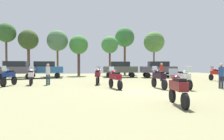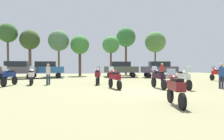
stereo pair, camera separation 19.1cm
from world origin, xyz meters
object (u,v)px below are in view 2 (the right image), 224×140
object	(u,v)px
car_3	(159,68)
person_2	(48,72)
motorcycle_8	(176,88)
car_4	(46,68)
car_2	(17,69)
tree_3	(155,42)
motorcycle_7	(9,76)
motorcycle_4	(183,78)
tree_7	(126,38)
motorcycle_1	(158,77)
person_3	(162,70)
motorcycle_5	(31,76)
tree_2	(30,40)
tree_8	(8,33)
car_1	(121,68)
motorcycle_10	(98,75)
tree_6	(111,45)
tree_5	(80,45)
motorcycle_3	(217,74)
person_1	(221,74)
tree_1	(59,41)

from	to	relation	value
car_3	person_2	distance (m)	14.39
motorcycle_8	car_4	world-z (taller)	car_4
car_2	tree_3	size ratio (longest dim) A/B	0.64
motorcycle_7	car_3	xyz separation A→B (m)	(15.52, 7.01, 0.43)
motorcycle_4	tree_7	world-z (taller)	tree_7
motorcycle_8	motorcycle_1	bearing A→B (deg)	82.96
car_2	person_3	bearing A→B (deg)	-111.88
motorcycle_4	motorcycle_5	world-z (taller)	motorcycle_4
motorcycle_4	tree_3	world-z (taller)	tree_3
motorcycle_8	tree_2	xyz separation A→B (m)	(-9.26, 23.94, 4.34)
person_3	tree_8	bearing A→B (deg)	-139.21
car_1	person_2	bearing A→B (deg)	147.00
car_2	tree_3	bearing A→B (deg)	-71.62
motorcycle_10	person_2	distance (m)	3.97
motorcycle_10	tree_2	size ratio (longest dim) A/B	0.35
motorcycle_10	tree_6	xyz separation A→B (m)	(4.02, 13.99, 3.84)
person_2	tree_2	size ratio (longest dim) A/B	0.26
tree_6	person_3	bearing A→B (deg)	-77.60
motorcycle_1	motorcycle_10	bearing A→B (deg)	134.15
tree_5	car_4	bearing A→B (deg)	-133.90
car_1	tree_8	size ratio (longest dim) A/B	0.63
motorcycle_8	motorcycle_10	xyz separation A→B (m)	(-1.68, 9.46, 0.03)
car_1	tree_8	distance (m)	16.15
motorcycle_8	tree_7	world-z (taller)	tree_7
car_2	tree_6	xyz separation A→B (m)	(12.01, 5.46, 3.40)
tree_5	motorcycle_3	bearing A→B (deg)	-46.34
tree_3	tree_8	distance (m)	21.63
car_2	car_3	bearing A→B (deg)	-92.30
car_2	tree_8	world-z (taller)	tree_8
person_3	tree_2	world-z (taller)	tree_2
car_2	tree_3	world-z (taller)	tree_3
person_2	tree_8	world-z (taller)	tree_8
car_3	person_1	world-z (taller)	car_3
motorcycle_4	tree_6	bearing A→B (deg)	-82.00
car_3	tree_8	distance (m)	20.77
motorcycle_5	tree_1	world-z (taller)	tree_1
motorcycle_8	person_3	distance (m)	12.55
tree_2	motorcycle_1	bearing A→B (deg)	-58.53
person_2	tree_3	bearing A→B (deg)	42.25
motorcycle_7	tree_3	distance (m)	23.23
tree_2	tree_7	size ratio (longest dim) A/B	0.86
motorcycle_1	car_4	size ratio (longest dim) A/B	0.53
tree_3	person_3	bearing A→B (deg)	-110.92
motorcycle_10	tree_3	distance (m)	18.68
car_2	tree_6	bearing A→B (deg)	-63.57
car_4	tree_8	size ratio (longest dim) A/B	0.60
tree_1	car_3	bearing A→B (deg)	-30.35
tree_5	motorcycle_8	bearing A→B (deg)	-84.41
car_1	person_3	xyz separation A→B (m)	(2.36, -6.89, -0.13)
person_1	car_1	bearing A→B (deg)	-53.27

